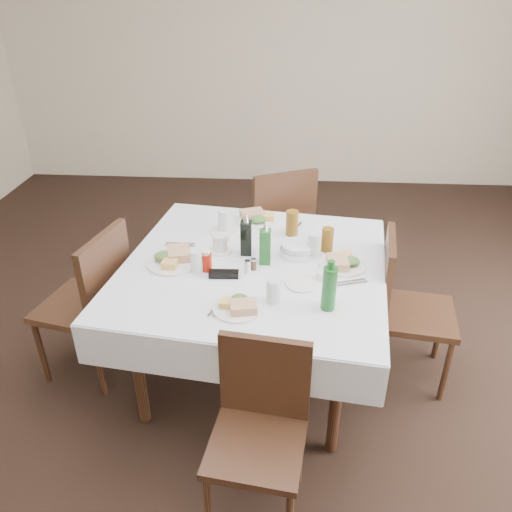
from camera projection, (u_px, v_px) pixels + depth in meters
The scene contains 33 objects.
ground_plane at pixel (259, 392), 2.93m from camera, with size 7.00×7.00×0.00m, color black.
room_shell at pixel (260, 92), 2.09m from camera, with size 6.04×7.04×2.80m.
dining_table at pixel (254, 275), 2.77m from camera, with size 1.59×1.59×0.76m.
chair_north at pixel (278, 222), 3.65m from camera, with size 0.62×0.62×0.98m.
chair_south at pixel (260, 419), 2.14m from camera, with size 0.45×0.45×0.84m.
chair_east at pixel (402, 301), 2.84m from camera, with size 0.49×0.49×0.91m.
chair_west at pixel (94, 297), 2.84m from camera, with size 0.54×0.54×0.95m.
meal_north at pixel (258, 218), 3.19m from camera, with size 0.28×0.28×0.06m.
meal_south at pixel (239, 306), 2.35m from camera, with size 0.24×0.24×0.05m.
meal_east at pixel (343, 262), 2.70m from camera, with size 0.26×0.26×0.06m.
meal_west at pixel (173, 258), 2.73m from camera, with size 0.29×0.29×0.06m.
side_plate_a at pixel (224, 231), 3.07m from camera, with size 0.17×0.17×0.01m.
side_plate_b at pixel (302, 283), 2.54m from camera, with size 0.17×0.17×0.01m.
water_n at pixel (225, 221), 3.05m from camera, with size 0.07×0.07×0.14m.
water_s at pixel (273, 291), 2.38m from camera, with size 0.07×0.07×0.12m.
water_e at pixel (314, 245), 2.77m from camera, with size 0.08×0.08×0.14m.
water_w at pixel (197, 261), 2.63m from camera, with size 0.07×0.07×0.12m.
iced_tea_a at pixel (292, 223), 3.00m from camera, with size 0.07×0.07×0.16m.
iced_tea_b at pixel (327, 240), 2.83m from camera, with size 0.07×0.07×0.14m.
bread_basket at pixel (298, 249), 2.81m from camera, with size 0.20×0.20×0.07m.
oil_cruet_dark at pixel (246, 236), 2.77m from camera, with size 0.06×0.06×0.26m.
oil_cruet_green at pixel (265, 245), 2.69m from camera, with size 0.06×0.06×0.25m.
ketchup_bottle at pixel (207, 261), 2.64m from camera, with size 0.06×0.06×0.12m.
salt_shaker at pixel (248, 266), 2.64m from camera, with size 0.03×0.03×0.07m.
pepper_shaker at pixel (253, 264), 2.66m from camera, with size 0.03×0.03×0.07m.
coffee_mug at pixel (220, 244), 2.83m from camera, with size 0.14×0.14×0.10m.
sunglasses at pixel (224, 274), 2.60m from camera, with size 0.16×0.06×0.03m.
green_bottle at pixel (329, 288), 2.31m from camera, with size 0.07×0.07×0.26m.
sugar_caddy at pixel (326, 275), 2.57m from camera, with size 0.11×0.07×0.05m.
cutlery_n at pixel (295, 228), 3.11m from camera, with size 0.09×0.18×0.01m.
cutlery_s at pixel (218, 308), 2.36m from camera, with size 0.08×0.17×0.01m.
cutlery_e at pixel (351, 283), 2.55m from camera, with size 0.17×0.09×0.01m.
cutlery_w at pixel (180, 245), 2.91m from camera, with size 0.18×0.05×0.01m.
Camera 1 is at (0.13, -2.16, 2.14)m, focal length 35.00 mm.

